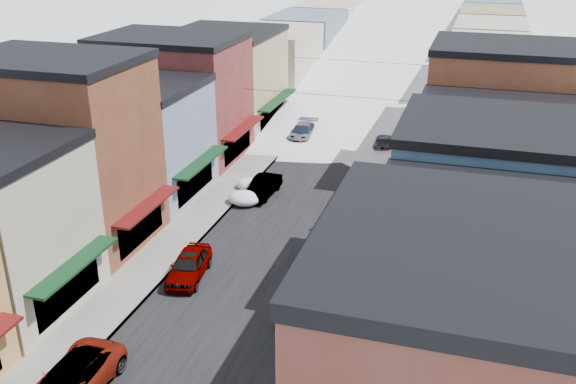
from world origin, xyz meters
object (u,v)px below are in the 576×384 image
Objects in this scene: car_silver_sedan at (189,265)px; car_green_sedan at (299,303)px; streetlamp_near at (363,192)px; trash_can at (339,276)px; car_white_suv at (71,381)px; car_dark_hatch at (263,187)px; fire_hydrant at (324,364)px.

car_green_sedan is at bearing -22.63° from car_silver_sedan.
streetlamp_near is (1.41, 10.65, 2.46)m from car_green_sedan.
car_silver_sedan is at bearing -169.57° from trash_can.
streetlamp_near is at bearing 90.00° from trash_can.
car_white_suv is 22.22m from streetlamp_near.
car_white_suv is 16.02m from trash_can.
car_white_suv is at bearing -115.47° from streetlamp_near.
car_silver_sedan is 1.03× the size of car_green_sedan.
fire_hydrant is (9.78, -19.59, -0.23)m from car_dark_hatch.
car_white_suv is 5.48× the size of trash_can.
fire_hydrant is (10.58, 4.87, -0.29)m from car_white_suv.
car_silver_sedan is 7.76m from car_green_sedan.
car_green_sedan is 4.34× the size of trash_can.
car_silver_sedan is 13.20m from car_dark_hatch.
car_dark_hatch is 4.27× the size of trash_can.
car_silver_sedan reaches higher than trash_can.
fire_hydrant is 0.17× the size of streetlamp_near.
car_silver_sedan reaches higher than car_dark_hatch.
fire_hydrant is 0.76× the size of trash_can.
car_dark_hatch is 16.83m from car_green_sedan.
streetlamp_near reaches higher than fire_hydrant.
fire_hydrant is at bearing 115.69° from car_green_sedan.
car_silver_sedan is at bearing 147.39° from fire_hydrant.
streetlamp_near reaches higher than car_white_suv.
car_dark_hatch is at bearing 116.52° from fire_hydrant.
streetlamp_near is at bearing -24.28° from car_dark_hatch.
trash_can is at bearing -49.85° from car_dark_hatch.
car_silver_sedan is (0.58, 11.26, 0.00)m from car_white_suv.
car_green_sedan is at bearing -97.55° from streetlamp_near.
trash_can is at bearing 54.10° from car_white_suv.
trash_can is 0.22× the size of streetlamp_near.
car_silver_sedan is 1.05× the size of car_dark_hatch.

